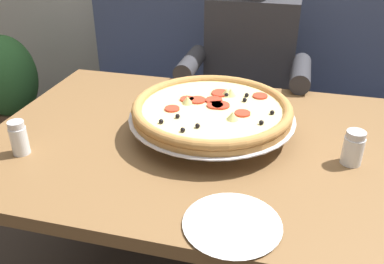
{
  "coord_description": "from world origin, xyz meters",
  "views": [
    {
      "loc": [
        0.27,
        -1.09,
        1.37
      ],
      "look_at": [
        -0.01,
        -0.01,
        0.76
      ],
      "focal_mm": 38.82,
      "sensor_mm": 36.0,
      "label": 1
    }
  ],
  "objects_px": {
    "shaker_parmesan": "(19,140)",
    "plate_near_left": "(232,222)",
    "booth_bench": "(238,109)",
    "dining_table": "(196,160)",
    "diner_main": "(247,73)",
    "potted_plant": "(9,85)",
    "shaker_oregano": "(353,150)",
    "pizza": "(212,110)"
  },
  "relations": [
    {
      "from": "booth_bench",
      "to": "pizza",
      "type": "relative_size",
      "value": 3.43
    },
    {
      "from": "booth_bench",
      "to": "dining_table",
      "type": "height_order",
      "value": "booth_bench"
    },
    {
      "from": "potted_plant",
      "to": "dining_table",
      "type": "bearing_deg",
      "value": -33.42
    },
    {
      "from": "booth_bench",
      "to": "diner_main",
      "type": "distance_m",
      "value": 0.42
    },
    {
      "from": "dining_table",
      "to": "shaker_parmesan",
      "type": "height_order",
      "value": "shaker_parmesan"
    },
    {
      "from": "potted_plant",
      "to": "diner_main",
      "type": "bearing_deg",
      "value": -10.54
    },
    {
      "from": "pizza",
      "to": "potted_plant",
      "type": "relative_size",
      "value": 0.74
    },
    {
      "from": "booth_bench",
      "to": "potted_plant",
      "type": "distance_m",
      "value": 1.44
    },
    {
      "from": "diner_main",
      "to": "potted_plant",
      "type": "xyz_separation_m",
      "value": [
        -1.51,
        0.28,
        -0.32
      ]
    },
    {
      "from": "shaker_parmesan",
      "to": "diner_main",
      "type": "bearing_deg",
      "value": 58.58
    },
    {
      "from": "potted_plant",
      "to": "pizza",
      "type": "bearing_deg",
      "value": -31.42
    },
    {
      "from": "shaker_parmesan",
      "to": "potted_plant",
      "type": "xyz_separation_m",
      "value": [
        -0.97,
        1.16,
        -0.39
      ]
    },
    {
      "from": "diner_main",
      "to": "shaker_oregano",
      "type": "relative_size",
      "value": 12.72
    },
    {
      "from": "booth_bench",
      "to": "shaker_oregano",
      "type": "xyz_separation_m",
      "value": [
        0.45,
        -0.96,
        0.38
      ]
    },
    {
      "from": "diner_main",
      "to": "shaker_parmesan",
      "type": "height_order",
      "value": "diner_main"
    },
    {
      "from": "diner_main",
      "to": "shaker_parmesan",
      "type": "distance_m",
      "value": 1.04
    },
    {
      "from": "diner_main",
      "to": "shaker_parmesan",
      "type": "xyz_separation_m",
      "value": [
        -0.54,
        -0.88,
        0.07
      ]
    },
    {
      "from": "booth_bench",
      "to": "pizza",
      "type": "distance_m",
      "value": 0.98
    },
    {
      "from": "plate_near_left",
      "to": "booth_bench",
      "type": "bearing_deg",
      "value": 97.72
    },
    {
      "from": "booth_bench",
      "to": "potted_plant",
      "type": "relative_size",
      "value": 2.53
    },
    {
      "from": "diner_main",
      "to": "potted_plant",
      "type": "relative_size",
      "value": 1.82
    },
    {
      "from": "diner_main",
      "to": "shaker_oregano",
      "type": "distance_m",
      "value": 0.8
    },
    {
      "from": "pizza",
      "to": "booth_bench",
      "type": "bearing_deg",
      "value": 92.51
    },
    {
      "from": "dining_table",
      "to": "pizza",
      "type": "xyz_separation_m",
      "value": [
        0.04,
        0.05,
        0.16
      ]
    },
    {
      "from": "dining_table",
      "to": "shaker_oregano",
      "type": "relative_size",
      "value": 12.99
    },
    {
      "from": "diner_main",
      "to": "shaker_oregano",
      "type": "bearing_deg",
      "value": -61.05
    },
    {
      "from": "shaker_parmesan",
      "to": "potted_plant",
      "type": "distance_m",
      "value": 1.56
    },
    {
      "from": "shaker_parmesan",
      "to": "pizza",
      "type": "bearing_deg",
      "value": 27.14
    },
    {
      "from": "diner_main",
      "to": "plate_near_left",
      "type": "height_order",
      "value": "diner_main"
    },
    {
      "from": "booth_bench",
      "to": "plate_near_left",
      "type": "distance_m",
      "value": 1.36
    },
    {
      "from": "pizza",
      "to": "shaker_oregano",
      "type": "bearing_deg",
      "value": -10.42
    },
    {
      "from": "booth_bench",
      "to": "shaker_parmesan",
      "type": "bearing_deg",
      "value": -112.28
    },
    {
      "from": "booth_bench",
      "to": "plate_near_left",
      "type": "height_order",
      "value": "booth_bench"
    },
    {
      "from": "booth_bench",
      "to": "dining_table",
      "type": "bearing_deg",
      "value": -90.0
    },
    {
      "from": "shaker_oregano",
      "to": "plate_near_left",
      "type": "distance_m",
      "value": 0.44
    },
    {
      "from": "plate_near_left",
      "to": "potted_plant",
      "type": "distance_m",
      "value": 2.11
    },
    {
      "from": "dining_table",
      "to": "pizza",
      "type": "bearing_deg",
      "value": 50.07
    },
    {
      "from": "shaker_parmesan",
      "to": "potted_plant",
      "type": "height_order",
      "value": "shaker_parmesan"
    },
    {
      "from": "plate_near_left",
      "to": "diner_main",
      "type": "bearing_deg",
      "value": 95.96
    },
    {
      "from": "shaker_parmesan",
      "to": "plate_near_left",
      "type": "xyz_separation_m",
      "value": [
        0.65,
        -0.15,
        -0.03
      ]
    },
    {
      "from": "booth_bench",
      "to": "shaker_oregano",
      "type": "relative_size",
      "value": 17.68
    },
    {
      "from": "diner_main",
      "to": "pizza",
      "type": "relative_size",
      "value": 2.47
    }
  ]
}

